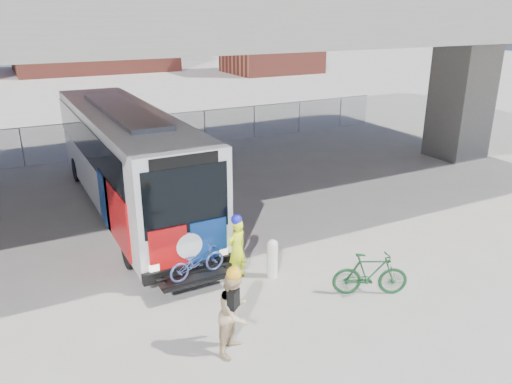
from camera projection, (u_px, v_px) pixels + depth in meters
ground at (234, 245)px, 15.32m from camera, size 160.00×160.00×0.00m
bus at (126, 152)px, 17.50m from camera, size 2.67×12.95×3.69m
overpass at (179, 19)px, 16.42m from camera, size 40.00×16.00×7.95m
chainlink_fence at (130, 126)px, 24.81m from camera, size 30.00×0.06×30.00m
brick_buildings at (52, 25)px, 54.09m from camera, size 54.00×22.00×12.00m
bollard at (272, 257)px, 13.31m from camera, size 0.29×0.29×1.10m
cyclist_hivis at (237, 247)px, 13.19m from camera, size 0.71×0.58×1.83m
cyclist_tan at (235, 312)px, 10.27m from camera, size 1.11×1.08×1.97m
bike_parked at (370, 274)px, 12.48m from camera, size 1.93×1.34×1.14m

